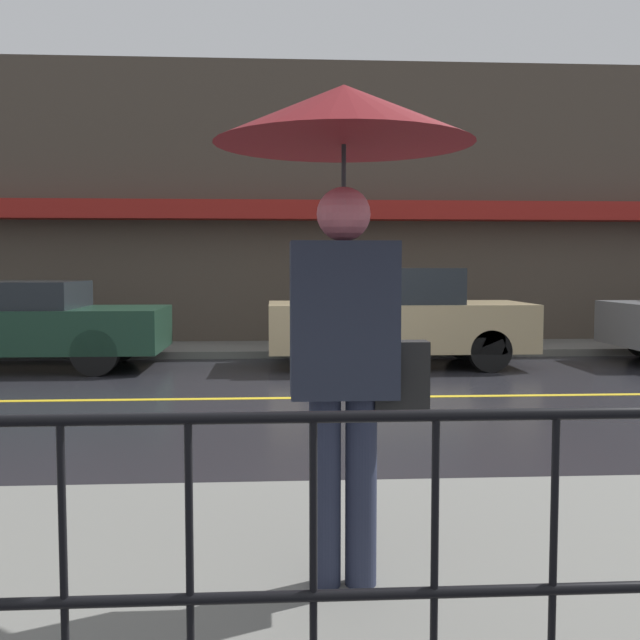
# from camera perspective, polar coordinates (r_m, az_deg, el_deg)

# --- Properties ---
(ground_plane) EXTENTS (80.00, 80.00, 0.00)m
(ground_plane) POSITION_cam_1_polar(r_m,az_deg,el_deg) (8.88, 1.96, -5.93)
(ground_plane) COLOR black
(sidewalk_near) EXTENTS (28.00, 2.96, 0.12)m
(sidewalk_near) POSITION_cam_1_polar(r_m,az_deg,el_deg) (3.79, 10.12, -18.95)
(sidewalk_near) COLOR slate
(sidewalk_near) RESTS_ON ground_plane
(sidewalk_far) EXTENTS (28.00, 1.83, 0.12)m
(sidewalk_far) POSITION_cam_1_polar(r_m,az_deg,el_deg) (13.56, 0.04, -2.20)
(sidewalk_far) COLOR slate
(sidewalk_far) RESTS_ON ground_plane
(lane_marking) EXTENTS (25.20, 0.12, 0.01)m
(lane_marking) POSITION_cam_1_polar(r_m,az_deg,el_deg) (8.88, 1.96, -5.91)
(lane_marking) COLOR gold
(lane_marking) RESTS_ON ground_plane
(building_storefront) EXTENTS (28.00, 0.85, 5.44)m
(building_storefront) POSITION_cam_1_polar(r_m,az_deg,el_deg) (14.56, -0.22, 8.69)
(building_storefront) COLOR #4C4238
(building_storefront) RESTS_ON ground_plane
(railing_foreground) EXTENTS (12.00, 0.04, 1.00)m
(railing_foreground) POSITION_cam_1_polar(r_m,az_deg,el_deg) (2.45, 17.40, -14.97)
(railing_foreground) COLOR black
(railing_foreground) RESTS_ON sidewalk_near
(pedestrian) EXTENTS (1.12, 1.12, 2.19)m
(pedestrian) POSITION_cam_1_polar(r_m,az_deg,el_deg) (3.27, 1.90, 9.88)
(pedestrian) COLOR #23283D
(pedestrian) RESTS_ON sidewalk_near
(car_dark_green) EXTENTS (4.50, 1.83, 1.32)m
(car_dark_green) POSITION_cam_1_polar(r_m,az_deg,el_deg) (12.19, -22.49, -0.19)
(car_dark_green) COLOR #193828
(car_dark_green) RESTS_ON ground_plane
(car_tan) EXTENTS (4.00, 1.72, 1.52)m
(car_tan) POSITION_cam_1_polar(r_m,az_deg,el_deg) (11.68, 5.76, 0.25)
(car_tan) COLOR tan
(car_tan) RESTS_ON ground_plane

